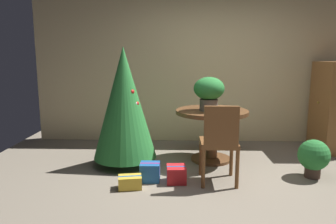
{
  "coord_description": "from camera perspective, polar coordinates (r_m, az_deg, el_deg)",
  "views": [
    {
      "loc": [
        -0.56,
        -3.29,
        1.47
      ],
      "look_at": [
        -0.67,
        0.46,
        0.81
      ],
      "focal_mm": 33.84,
      "sensor_mm": 36.0,
      "label": 1
    }
  ],
  "objects": [
    {
      "name": "ground_plane",
      "position": [
        3.65,
        10.72,
        -13.96
      ],
      "size": [
        6.6,
        6.6,
        0.0
      ],
      "primitive_type": "plane",
      "color": "#756B5B"
    },
    {
      "name": "back_wall_panel",
      "position": [
        5.52,
        7.64,
        8.13
      ],
      "size": [
        6.0,
        0.1,
        2.6
      ],
      "primitive_type": "cube",
      "color": "beige",
      "rests_on": "ground_plane"
    },
    {
      "name": "round_dining_table",
      "position": [
        4.5,
        7.86,
        -2.2
      ],
      "size": [
        1.01,
        1.01,
        0.73
      ],
      "color": "brown",
      "rests_on": "ground_plane"
    },
    {
      "name": "flower_vase",
      "position": [
        4.36,
        7.4,
        3.79
      ],
      "size": [
        0.42,
        0.42,
        0.47
      ],
      "color": "#665B51",
      "rests_on": "round_dining_table"
    },
    {
      "name": "wooden_chair_near",
      "position": [
        3.67,
        9.27,
        -4.99
      ],
      "size": [
        0.42,
        0.44,
        0.94
      ],
      "color": "brown",
      "rests_on": "ground_plane"
    },
    {
      "name": "holiday_tree",
      "position": [
        4.26,
        -7.89,
        1.6
      ],
      "size": [
        0.85,
        0.85,
        1.6
      ],
      "color": "brown",
      "rests_on": "ground_plane"
    },
    {
      "name": "gift_box_gold",
      "position": [
        3.68,
        -6.86,
        -12.44
      ],
      "size": [
        0.29,
        0.22,
        0.14
      ],
      "color": "gold",
      "rests_on": "ground_plane"
    },
    {
      "name": "gift_box_red",
      "position": [
        3.81,
        1.51,
        -11.13
      ],
      "size": [
        0.24,
        0.26,
        0.19
      ],
      "color": "red",
      "rests_on": "ground_plane"
    },
    {
      "name": "gift_box_blue",
      "position": [
        3.85,
        -3.26,
        -10.73
      ],
      "size": [
        0.23,
        0.2,
        0.22
      ],
      "color": "#1E569E",
      "rests_on": "ground_plane"
    },
    {
      "name": "wooden_cabinet",
      "position": [
        5.56,
        27.83,
        0.81
      ],
      "size": [
        0.53,
        0.72,
        1.39
      ],
      "color": "brown",
      "rests_on": "ground_plane"
    },
    {
      "name": "potted_plant",
      "position": [
        4.28,
        24.76,
        -7.26
      ],
      "size": [
        0.38,
        0.38,
        0.47
      ],
      "color": "#4C382D",
      "rests_on": "ground_plane"
    }
  ]
}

